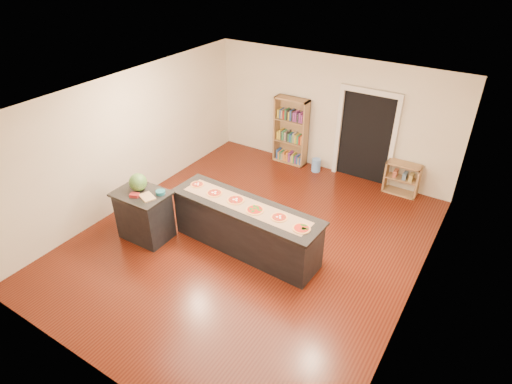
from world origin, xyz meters
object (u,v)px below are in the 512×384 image
Objects in this scene: watermelon at (138,182)px; side_counter at (145,215)px; low_shelf at (402,179)px; waste_bin at (316,165)px; kitchen_island at (245,227)px; bookshelf at (291,131)px.

side_counter is at bearing -30.66° from watermelon.
low_shelf is 5.70m from watermelon.
waste_bin is 4.57m from watermelon.
waste_bin is at bearing 95.85° from kitchen_island.
kitchen_island is 9.06× the size of waste_bin.
low_shelf is at bearing 48.05° from side_counter.
side_counter is (-1.83, -0.71, 0.02)m from kitchen_island.
side_counter is 3.00× the size of watermelon.
kitchen_island is 8.74× the size of watermelon.
bookshelf is at bearing 77.24° from watermelon.
watermelon is at bearing -158.66° from kitchen_island.
bookshelf is (-0.98, 3.53, 0.36)m from kitchen_island.
watermelon is (-0.95, -4.19, 0.31)m from bookshelf.
watermelon is at bearing -112.95° from waste_bin.
side_counter reaches higher than kitchen_island.
waste_bin is (1.64, 4.17, -0.34)m from side_counter.
side_counter is at bearing -156.08° from kitchen_island.
watermelon reaches higher than low_shelf.
kitchen_island is 3.69m from bookshelf.
low_shelf is at bearing -0.19° from bookshelf.
side_counter reaches higher than low_shelf.
low_shelf is (3.70, 4.24, -0.13)m from side_counter.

